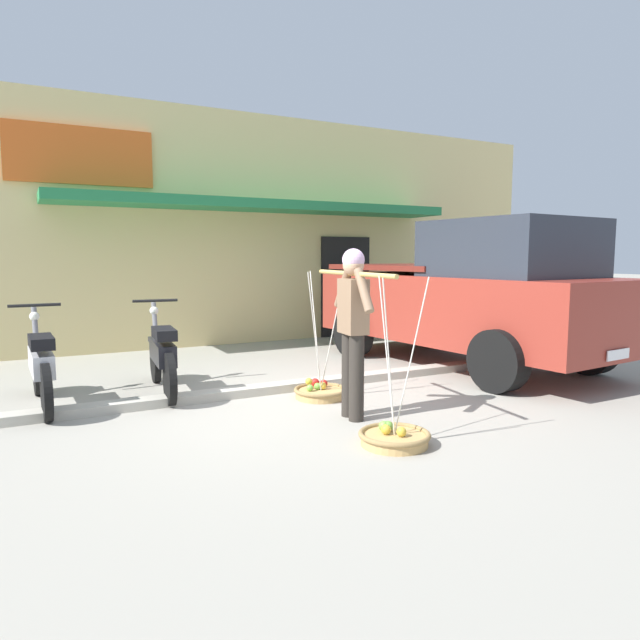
{
  "coord_description": "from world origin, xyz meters",
  "views": [
    {
      "loc": [
        -2.68,
        -5.44,
        1.63
      ],
      "look_at": [
        0.5,
        0.6,
        0.85
      ],
      "focal_mm": 31.85,
      "sensor_mm": 36.0,
      "label": 1
    }
  ],
  "objects_px": {
    "fruit_vendor": "(353,322)",
    "fruit_basket_right_side": "(321,391)",
    "fruit_basket_left_side": "(394,436)",
    "motorcycle_nearest_shop": "(41,366)",
    "parked_truck": "(471,297)",
    "motorcycle_second_in_row": "(162,356)"
  },
  "relations": [
    {
      "from": "fruit_vendor",
      "to": "fruit_basket_right_side",
      "type": "distance_m",
      "value": 1.26
    },
    {
      "from": "fruit_vendor",
      "to": "motorcycle_nearest_shop",
      "type": "height_order",
      "value": "fruit_vendor"
    },
    {
      "from": "motorcycle_nearest_shop",
      "to": "parked_truck",
      "type": "xyz_separation_m",
      "value": [
        5.67,
        -0.36,
        0.58
      ]
    },
    {
      "from": "fruit_basket_right_side",
      "to": "fruit_basket_left_side",
      "type": "bearing_deg",
      "value": -96.65
    },
    {
      "from": "motorcycle_second_in_row",
      "to": "parked_truck",
      "type": "relative_size",
      "value": 0.38
    },
    {
      "from": "fruit_basket_right_side",
      "to": "fruit_vendor",
      "type": "bearing_deg",
      "value": -96.58
    },
    {
      "from": "fruit_basket_right_side",
      "to": "motorcycle_second_in_row",
      "type": "relative_size",
      "value": 0.8
    },
    {
      "from": "motorcycle_second_in_row",
      "to": "motorcycle_nearest_shop",
      "type": "bearing_deg",
      "value": -178.09
    },
    {
      "from": "motorcycle_second_in_row",
      "to": "fruit_basket_right_side",
      "type": "bearing_deg",
      "value": -33.93
    },
    {
      "from": "fruit_vendor",
      "to": "parked_truck",
      "type": "relative_size",
      "value": 0.36
    },
    {
      "from": "fruit_vendor",
      "to": "fruit_basket_left_side",
      "type": "xyz_separation_m",
      "value": [
        -0.1,
        -0.87,
        -0.9
      ]
    },
    {
      "from": "parked_truck",
      "to": "fruit_basket_right_side",
      "type": "bearing_deg",
      "value": -167.05
    },
    {
      "from": "parked_truck",
      "to": "motorcycle_nearest_shop",
      "type": "bearing_deg",
      "value": 176.4
    },
    {
      "from": "fruit_vendor",
      "to": "motorcycle_nearest_shop",
      "type": "relative_size",
      "value": 0.96
    },
    {
      "from": "fruit_vendor",
      "to": "parked_truck",
      "type": "xyz_separation_m",
      "value": [
        2.93,
        1.53,
        0.05
      ]
    },
    {
      "from": "fruit_basket_left_side",
      "to": "motorcycle_second_in_row",
      "type": "distance_m",
      "value": 3.13
    },
    {
      "from": "fruit_basket_left_side",
      "to": "fruit_basket_right_side",
      "type": "xyz_separation_m",
      "value": [
        0.2,
        1.74,
        0.0
      ]
    },
    {
      "from": "fruit_basket_left_side",
      "to": "motorcycle_second_in_row",
      "type": "xyz_separation_m",
      "value": [
        -1.36,
        2.79,
        0.38
      ]
    },
    {
      "from": "fruit_basket_left_side",
      "to": "motorcycle_second_in_row",
      "type": "bearing_deg",
      "value": 115.9
    },
    {
      "from": "fruit_basket_left_side",
      "to": "parked_truck",
      "type": "height_order",
      "value": "parked_truck"
    },
    {
      "from": "fruit_basket_left_side",
      "to": "parked_truck",
      "type": "relative_size",
      "value": 0.3
    },
    {
      "from": "fruit_basket_right_side",
      "to": "motorcycle_nearest_shop",
      "type": "xyz_separation_m",
      "value": [
        -2.84,
        1.01,
        0.38
      ]
    }
  ]
}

